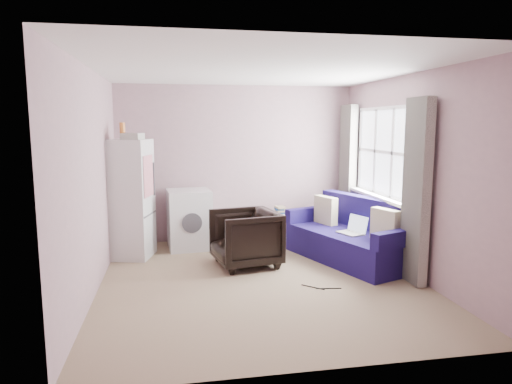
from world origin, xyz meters
The scene contains 8 objects.
room centered at (0.02, 0.01, 1.25)m, with size 3.84×4.24×2.54m.
armchair centered at (-0.09, 0.64, 0.41)m, with size 0.80×0.75×0.83m, color black.
fridge centered at (-1.63, 1.33, 0.85)m, with size 0.71×0.70×1.91m.
washing_machine centered at (-0.80, 1.67, 0.47)m, with size 0.69×0.69×0.90m.
side_table centered at (0.67, 1.85, 0.27)m, with size 0.42×0.42×0.57m.
sofa centered at (1.43, 0.62, 0.31)m, with size 1.49×2.10×0.86m.
window_dressing centered at (1.78, 0.70, 1.11)m, with size 0.17×2.62×2.18m.
floor_cables centered at (0.63, -0.39, 0.01)m, with size 0.42×0.21×0.01m.
Camera 1 is at (-1.01, -5.23, 1.87)m, focal length 32.00 mm.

